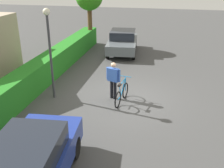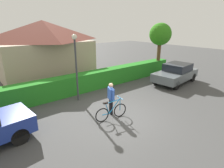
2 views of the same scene
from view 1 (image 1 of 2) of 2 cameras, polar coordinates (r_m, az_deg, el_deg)
name	(u,v)px [view 1 (image 1 of 2)]	position (r m, az deg, el deg)	size (l,w,h in m)	color
ground_plane	(126,97)	(11.46, 3.06, -2.84)	(60.00, 60.00, 0.00)	#424242
hedge_row	(35,77)	(12.53, -16.17, 1.50)	(17.53, 0.90, 1.18)	#237A20
parked_car_near	(29,166)	(6.84, -17.45, -16.41)	(4.24, 2.08, 1.50)	navy
parked_car_far	(123,42)	(17.64, 2.28, 9.09)	(4.13, 2.17, 1.44)	slate
bicycle	(122,94)	(10.84, 2.10, -2.15)	(1.62, 0.50, 0.99)	black
person_rider	(113,78)	(10.98, 0.29, 1.30)	(0.34, 0.62, 1.60)	black
street_lamp	(49,41)	(10.89, -13.32, 8.92)	(0.28, 0.28, 3.73)	#38383D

